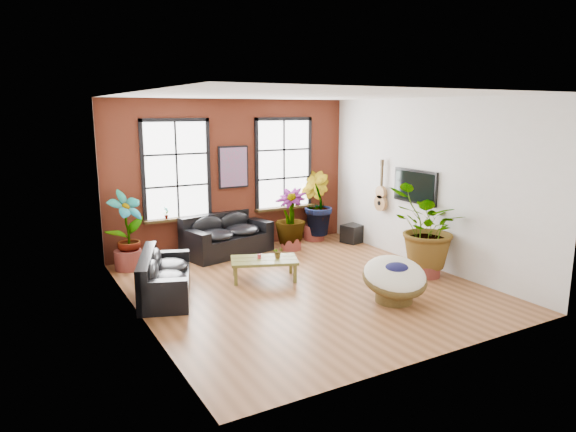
% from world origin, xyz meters
% --- Properties ---
extents(room, '(6.04, 6.54, 3.54)m').
position_xyz_m(room, '(0.00, 0.15, 1.75)').
color(room, brown).
rests_on(room, ground).
extents(sofa_back, '(2.17, 1.42, 0.92)m').
position_xyz_m(sofa_back, '(-0.37, 2.85, 0.41)').
color(sofa_back, black).
rests_on(sofa_back, ground).
extents(sofa_left, '(1.42, 2.11, 0.77)m').
position_xyz_m(sofa_left, '(-2.42, 0.83, 0.35)').
color(sofa_left, black).
rests_on(sofa_left, ground).
extents(coffee_table, '(1.46, 1.15, 0.49)m').
position_xyz_m(coffee_table, '(-0.43, 0.78, 0.36)').
color(coffee_table, '#53531E').
rests_on(coffee_table, ground).
extents(papasan_chair, '(1.43, 1.43, 0.83)m').
position_xyz_m(papasan_chair, '(0.97, -1.40, 0.43)').
color(papasan_chair, brown).
rests_on(papasan_chair, ground).
extents(poster, '(0.74, 0.06, 0.98)m').
position_xyz_m(poster, '(0.00, 3.18, 1.95)').
color(poster, black).
rests_on(poster, room).
extents(tv_wall_unit, '(0.13, 1.86, 1.20)m').
position_xyz_m(tv_wall_unit, '(2.93, 0.60, 1.54)').
color(tv_wall_unit, black).
rests_on(tv_wall_unit, room).
extents(media_box, '(0.63, 0.57, 0.44)m').
position_xyz_m(media_box, '(2.81, 2.25, 0.22)').
color(media_box, black).
rests_on(media_box, ground).
extents(pot_back_left, '(0.72, 0.72, 0.41)m').
position_xyz_m(pot_back_left, '(-2.60, 2.74, 0.20)').
color(pot_back_left, maroon).
rests_on(pot_back_left, ground).
extents(pot_back_right, '(0.67, 0.67, 0.37)m').
position_xyz_m(pot_back_right, '(2.08, 2.93, 0.19)').
color(pot_back_right, maroon).
rests_on(pot_back_right, ground).
extents(pot_right_wall, '(0.64, 0.64, 0.40)m').
position_xyz_m(pot_right_wall, '(2.45, -0.65, 0.20)').
color(pot_right_wall, maroon).
rests_on(pot_right_wall, ground).
extents(pot_mid, '(0.63, 0.63, 0.36)m').
position_xyz_m(pot_mid, '(1.11, 2.42, 0.18)').
color(pot_mid, maroon).
rests_on(pot_mid, ground).
extents(floor_plant_back_left, '(0.96, 0.84, 1.51)m').
position_xyz_m(floor_plant_back_left, '(-2.59, 2.72, 0.91)').
color(floor_plant_back_left, '#0F350E').
rests_on(floor_plant_back_left, ground).
extents(floor_plant_back_right, '(0.94, 1.05, 1.60)m').
position_xyz_m(floor_plant_back_right, '(2.10, 2.90, 0.95)').
color(floor_plant_back_right, '#0F350E').
rests_on(floor_plant_back_right, ground).
extents(floor_plant_right_wall, '(1.77, 1.63, 1.65)m').
position_xyz_m(floor_plant_right_wall, '(2.45, -0.64, 0.98)').
color(floor_plant_right_wall, '#0F350E').
rests_on(floor_plant_right_wall, ground).
extents(floor_plant_mid, '(1.02, 1.02, 1.31)m').
position_xyz_m(floor_plant_mid, '(1.11, 2.45, 0.79)').
color(floor_plant_mid, '#0F350E').
rests_on(floor_plant_mid, ground).
extents(table_plant, '(0.22, 0.20, 0.22)m').
position_xyz_m(table_plant, '(-0.17, 0.70, 0.52)').
color(table_plant, '#0F350E').
rests_on(table_plant, coffee_table).
extents(sill_plant_left, '(0.17, 0.17, 0.27)m').
position_xyz_m(sill_plant_left, '(-1.65, 3.13, 1.04)').
color(sill_plant_left, '#0F350E').
rests_on(sill_plant_left, room).
extents(sill_plant_right, '(0.19, 0.19, 0.27)m').
position_xyz_m(sill_plant_right, '(1.70, 3.13, 1.04)').
color(sill_plant_right, '#0F350E').
rests_on(sill_plant_right, room).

